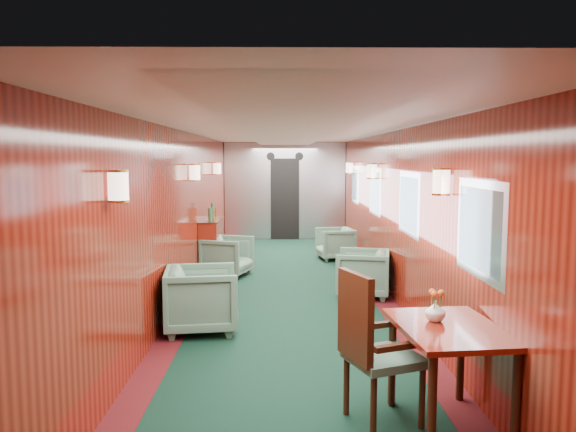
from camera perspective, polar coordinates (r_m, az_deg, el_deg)
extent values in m
plane|color=black|center=(8.21, 0.04, -8.31)|extent=(12.00, 12.00, 0.00)
cube|color=white|center=(7.96, 0.04, 8.31)|extent=(3.00, 12.00, 0.10)
cube|color=white|center=(7.96, 0.04, 8.38)|extent=(1.20, 12.00, 0.06)
cube|color=maroon|center=(13.98, -0.32, 2.60)|extent=(3.00, 0.10, 2.40)
cube|color=maroon|center=(2.13, 2.52, -16.91)|extent=(3.00, 0.10, 2.40)
cube|color=maroon|center=(8.12, -10.61, 0.04)|extent=(0.10, 12.00, 2.40)
cube|color=maroon|center=(8.16, 10.63, 0.07)|extent=(0.10, 12.00, 2.40)
cube|color=#410D10|center=(8.30, -9.42, -8.21)|extent=(0.30, 12.00, 0.01)
cube|color=#410D10|center=(8.34, 9.45, -8.14)|extent=(0.30, 12.00, 0.01)
cube|color=#B0B2B7|center=(13.90, -0.32, 2.58)|extent=(2.98, 0.12, 2.38)
cube|color=black|center=(13.83, -0.31, 1.73)|extent=(0.70, 0.06, 2.00)
cylinder|color=black|center=(13.81, -1.78, 6.08)|extent=(0.20, 0.04, 0.20)
cylinder|color=black|center=(13.81, 1.14, 6.08)|extent=(0.20, 0.04, 0.20)
cube|color=silver|center=(4.77, 18.89, -1.29)|extent=(0.02, 1.10, 0.80)
cube|color=#3F5A5E|center=(4.77, 18.80, -1.29)|extent=(0.01, 0.96, 0.66)
cube|color=silver|center=(7.16, 12.17, 1.23)|extent=(0.02, 1.10, 0.80)
cube|color=#3F5A5E|center=(7.16, 12.11, 1.23)|extent=(0.01, 0.96, 0.66)
cube|color=silver|center=(9.61, 8.84, 2.47)|extent=(0.02, 1.10, 0.80)
cube|color=#3F5A5E|center=(9.61, 8.79, 2.47)|extent=(0.01, 0.96, 0.66)
cube|color=silver|center=(12.08, 6.86, 3.21)|extent=(0.02, 1.10, 0.80)
cube|color=#3F5A5E|center=(12.08, 6.82, 3.21)|extent=(0.01, 0.96, 0.66)
cylinder|color=#FFE3C6|center=(4.64, -16.87, 2.92)|extent=(0.16, 0.16, 0.24)
cylinder|color=#BA8E34|center=(4.65, -16.82, 1.45)|extent=(0.17, 0.17, 0.02)
cylinder|color=#FFE3C6|center=(5.48, 15.31, 3.40)|extent=(0.16, 0.16, 0.24)
cylinder|color=#BA8E34|center=(5.48, 15.28, 2.14)|extent=(0.17, 0.17, 0.02)
cylinder|color=#FFE3C6|center=(8.56, -9.45, 4.38)|extent=(0.16, 0.16, 0.24)
cylinder|color=#BA8E34|center=(8.56, -9.44, 3.58)|extent=(0.17, 0.17, 0.02)
cylinder|color=#FFE3C6|center=(9.38, 8.53, 4.53)|extent=(0.16, 0.16, 0.24)
cylinder|color=#BA8E34|center=(9.39, 8.52, 3.80)|extent=(0.17, 0.17, 0.02)
cylinder|color=#FFE3C6|center=(11.53, -7.22, 4.81)|extent=(0.16, 0.16, 0.24)
cylinder|color=#BA8E34|center=(11.53, -7.21, 4.22)|extent=(0.17, 0.17, 0.02)
cylinder|color=#FFE3C6|center=(12.35, 6.28, 4.90)|extent=(0.16, 0.16, 0.24)
cylinder|color=#BA8E34|center=(12.35, 6.27, 4.34)|extent=(0.17, 0.17, 0.02)
cube|color=maroon|center=(4.40, 16.09, -10.93)|extent=(0.83, 1.11, 0.04)
cylinder|color=#38190C|center=(4.04, 14.41, -18.39)|extent=(0.06, 0.06, 0.74)
cylinder|color=#38190C|center=(4.27, 22.15, -17.28)|extent=(0.06, 0.06, 0.74)
cylinder|color=#38190C|center=(4.83, 10.54, -14.16)|extent=(0.06, 0.06, 0.74)
cylinder|color=#38190C|center=(5.02, 17.14, -13.52)|extent=(0.06, 0.06, 0.74)
cube|color=#1F483A|center=(4.47, 9.72, -14.03)|extent=(0.65, 0.65, 0.07)
cube|color=#38190C|center=(4.24, 6.85, -10.12)|extent=(0.22, 0.45, 0.66)
cube|color=#1F483A|center=(4.27, 7.17, -10.92)|extent=(0.15, 0.34, 0.39)
cube|color=#38190C|center=(4.21, 11.59, -12.81)|extent=(0.45, 0.22, 0.04)
cube|color=#38190C|center=(4.62, 8.09, -11.05)|extent=(0.45, 0.22, 0.04)
cylinder|color=#38190C|center=(4.31, 8.68, -18.68)|extent=(0.05, 0.05, 0.47)
cylinder|color=#38190C|center=(4.51, 13.46, -17.57)|extent=(0.05, 0.05, 0.47)
cylinder|color=#38190C|center=(4.64, 5.96, -16.77)|extent=(0.05, 0.05, 0.47)
cylinder|color=#38190C|center=(4.83, 10.51, -15.88)|extent=(0.05, 0.05, 0.47)
cube|color=maroon|center=(10.03, -7.80, -3.02)|extent=(0.31, 1.04, 0.93)
cube|color=#38190C|center=(9.97, -7.78, -0.37)|extent=(0.33, 1.06, 0.02)
cylinder|color=#254B31|center=(9.70, -7.92, 0.16)|extent=(0.07, 0.07, 0.22)
cylinder|color=#254B31|center=(10.06, -7.67, 0.54)|extent=(0.06, 0.06, 0.28)
cylinder|color=#BA8E34|center=(10.27, -7.53, 0.37)|extent=(0.08, 0.08, 0.18)
imported|color=silver|center=(4.46, 14.74, -9.31)|extent=(0.20, 0.20, 0.16)
imported|color=#1F483A|center=(6.69, -8.74, -8.34)|extent=(0.93, 0.91, 0.76)
imported|color=#1F483A|center=(9.70, -6.15, -4.07)|extent=(0.94, 0.92, 0.68)
imported|color=#1F483A|center=(8.29, 7.58, -5.78)|extent=(0.89, 0.87, 0.69)
imported|color=#1F483A|center=(11.22, 4.81, -2.81)|extent=(0.80, 0.79, 0.63)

